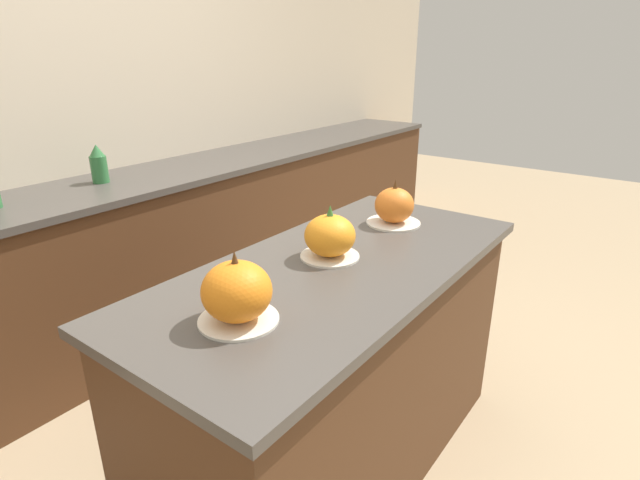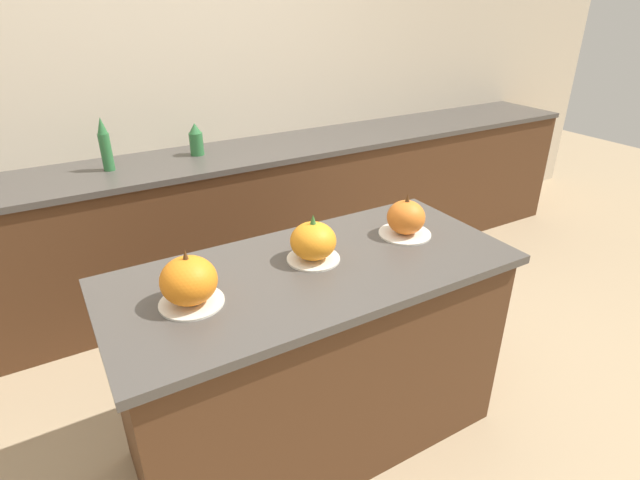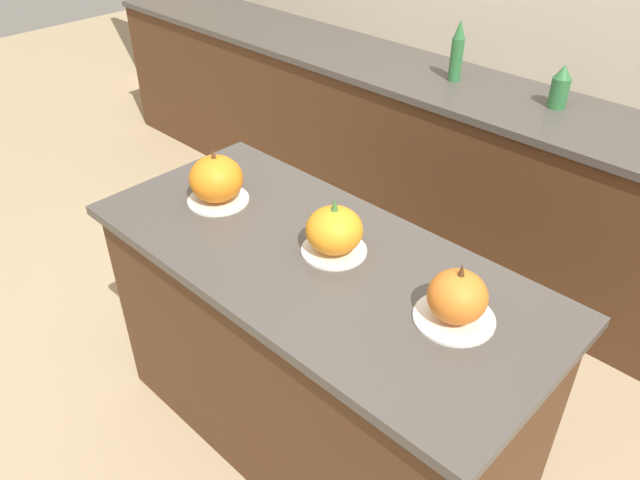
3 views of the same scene
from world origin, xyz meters
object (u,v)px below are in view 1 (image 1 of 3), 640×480
Objects in this scene: pumpkin_cake_center at (330,237)px; bottle_short at (99,164)px; pumpkin_cake_left at (237,293)px; pumpkin_cake_right at (394,207)px.

pumpkin_cake_center is 1.08× the size of bottle_short.
pumpkin_cake_left is 1.05× the size of pumpkin_cake_center.
pumpkin_cake_right is at bearing -0.42° from pumpkin_cake_center.
pumpkin_cake_right is 1.53m from bottle_short.
bottle_short is at bearing 71.19° from pumpkin_cake_left.
pumpkin_cake_center is 0.93× the size of pumpkin_cake_right.
bottle_short reaches higher than pumpkin_cake_center.
pumpkin_cake_left is at bearing -176.55° from pumpkin_cake_right.
bottle_short reaches higher than pumpkin_cake_left.
pumpkin_cake_center is 1.46m from bottle_short.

